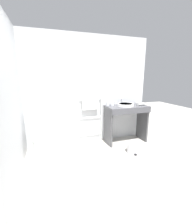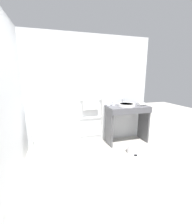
{
  "view_description": "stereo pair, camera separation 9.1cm",
  "coord_description": "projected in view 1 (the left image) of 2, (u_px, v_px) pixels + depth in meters",
  "views": [
    {
      "loc": [
        -0.88,
        -1.78,
        1.56
      ],
      "look_at": [
        0.02,
        0.95,
        0.88
      ],
      "focal_mm": 24.0,
      "sensor_mm": 36.0,
      "label": 1
    },
    {
      "loc": [
        -0.79,
        -1.81,
        1.56
      ],
      "look_at": [
        0.02,
        0.95,
        0.88
      ],
      "focal_mm": 24.0,
      "sensor_mm": 36.0,
      "label": 2
    }
  ],
  "objects": [
    {
      "name": "ground_plane",
      "position": [
        114.0,
        182.0,
        2.28
      ],
      "size": [
        12.0,
        12.0,
        0.0
      ],
      "primitive_type": "plane",
      "color": "beige"
    },
    {
      "name": "wall_back",
      "position": [
        87.0,
        91.0,
        3.47
      ],
      "size": [
        2.98,
        0.12,
        2.47
      ],
      "primitive_type": "cube",
      "color": "silver",
      "rests_on": "ground_plane"
    },
    {
      "name": "wall_side",
      "position": [
        9.0,
        99.0,
        2.27
      ],
      "size": [
        0.12,
        2.28,
        2.47
      ],
      "primitive_type": "cube",
      "color": "silver",
      "rests_on": "ground_plane"
    },
    {
      "name": "toilet",
      "position": [
        43.0,
        140.0,
        2.99
      ],
      "size": [
        0.38,
        0.52,
        0.78
      ],
      "color": "white",
      "rests_on": "ground_plane"
    },
    {
      "name": "towel_radiator",
      "position": [
        90.0,
        109.0,
        3.48
      ],
      "size": [
        0.58,
        0.06,
        1.11
      ],
      "color": "white",
      "rests_on": "ground_plane"
    },
    {
      "name": "vanity_counter",
      "position": [
        126.0,
        118.0,
        3.57
      ],
      "size": [
        0.97,
        0.52,
        0.89
      ],
      "color": "#4C4C51",
      "rests_on": "ground_plane"
    },
    {
      "name": "sink_basin",
      "position": [
        126.0,
        105.0,
        3.47
      ],
      "size": [
        0.38,
        0.38,
        0.06
      ],
      "color": "white",
      "rests_on": "vanity_counter"
    },
    {
      "name": "faucet",
      "position": [
        122.0,
        101.0,
        3.65
      ],
      "size": [
        0.02,
        0.1,
        0.14
      ],
      "color": "silver",
      "rests_on": "vanity_counter"
    },
    {
      "name": "cup_near_wall",
      "position": [
        108.0,
        103.0,
        3.54
      ],
      "size": [
        0.07,
        0.07,
        0.1
      ],
      "color": "white",
      "rests_on": "vanity_counter"
    },
    {
      "name": "cup_near_edge",
      "position": [
        113.0,
        104.0,
        3.52
      ],
      "size": [
        0.07,
        0.07,
        0.1
      ],
      "color": "white",
      "rests_on": "vanity_counter"
    },
    {
      "name": "hair_dryer",
      "position": [
        141.0,
        104.0,
        3.56
      ],
      "size": [
        0.2,
        0.15,
        0.07
      ],
      "color": "white",
      "rests_on": "vanity_counter"
    },
    {
      "name": "trash_bin",
      "position": [
        133.0,
        147.0,
        3.14
      ],
      "size": [
        0.22,
        0.25,
        0.29
      ],
      "color": "silver",
      "rests_on": "ground_plane"
    }
  ]
}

